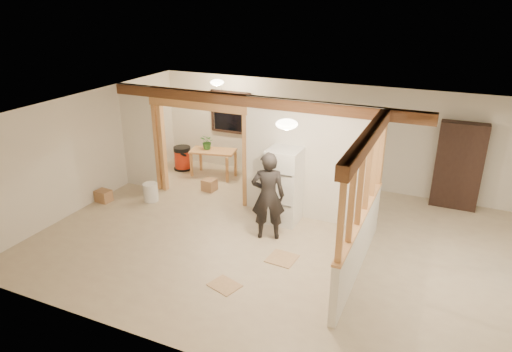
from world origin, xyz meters
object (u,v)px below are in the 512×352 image
at_px(work_table, 213,163).
at_px(bookshelf, 459,166).
at_px(woman, 268,196).
at_px(shop_vac, 183,158).
at_px(refrigerator, 284,186).

xyz_separation_m(work_table, bookshelf, (5.75, 0.59, 0.61)).
xyz_separation_m(woman, work_table, (-2.52, 2.38, -0.52)).
relative_size(work_table, bookshelf, 0.59).
height_order(work_table, shop_vac, work_table).
xyz_separation_m(refrigerator, woman, (-0.03, -0.77, 0.09)).
relative_size(work_table, shop_vac, 1.75).
bearing_deg(shop_vac, woman, -35.15).
height_order(refrigerator, shop_vac, refrigerator).
bearing_deg(work_table, shop_vac, 162.52).
bearing_deg(shop_vac, bookshelf, 4.15).
bearing_deg(refrigerator, shop_vac, 154.34).
bearing_deg(refrigerator, work_table, 147.74).
distance_m(refrigerator, shop_vac, 3.96).
bearing_deg(shop_vac, refrigerator, -25.66).
xyz_separation_m(woman, bookshelf, (3.24, 2.97, 0.09)).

